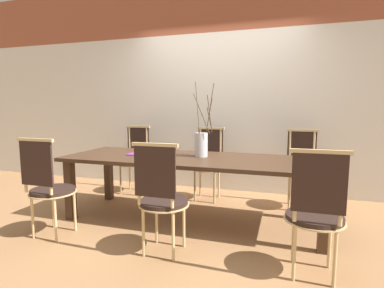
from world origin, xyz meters
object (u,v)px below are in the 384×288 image
(chair_near_center, at_px, (315,210))
(book_stack, at_px, (137,154))
(dining_table, at_px, (192,164))
(vase_centerpiece, at_px, (201,144))
(chair_far_center, at_px, (301,167))

(chair_near_center, height_order, book_stack, chair_near_center)
(dining_table, relative_size, chair_near_center, 2.89)
(dining_table, height_order, chair_near_center, chair_near_center)
(dining_table, distance_m, vase_centerpiece, 0.25)
(vase_centerpiece, bearing_deg, book_stack, -172.59)
(chair_near_center, distance_m, vase_centerpiece, 1.50)
(chair_far_center, relative_size, book_stack, 4.66)
(dining_table, xyz_separation_m, book_stack, (-0.68, -0.01, 0.09))
(chair_far_center, relative_size, vase_centerpiece, 1.19)
(vase_centerpiece, bearing_deg, dining_table, -132.66)
(dining_table, distance_m, chair_far_center, 1.46)
(dining_table, bearing_deg, book_stack, -179.08)
(chair_near_center, height_order, chair_far_center, same)
(dining_table, relative_size, book_stack, 13.48)
(chair_near_center, relative_size, book_stack, 4.66)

